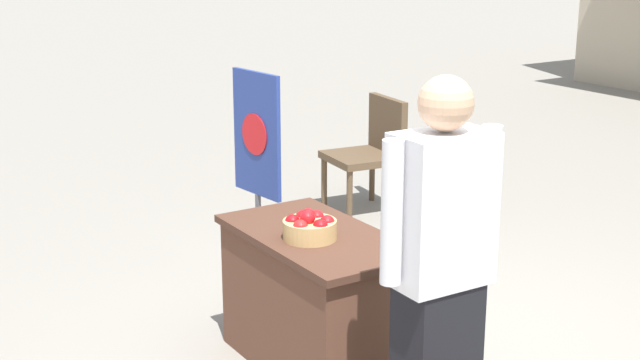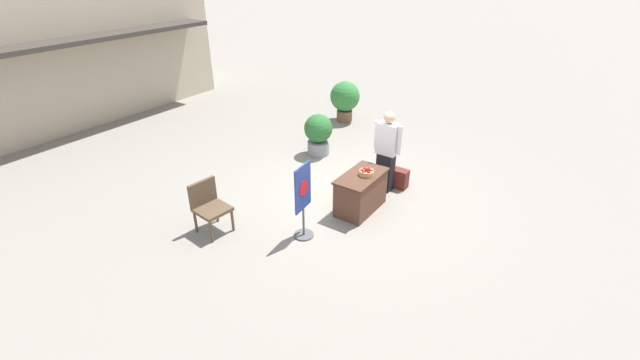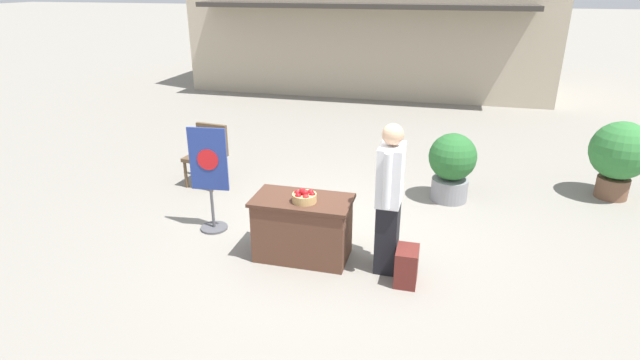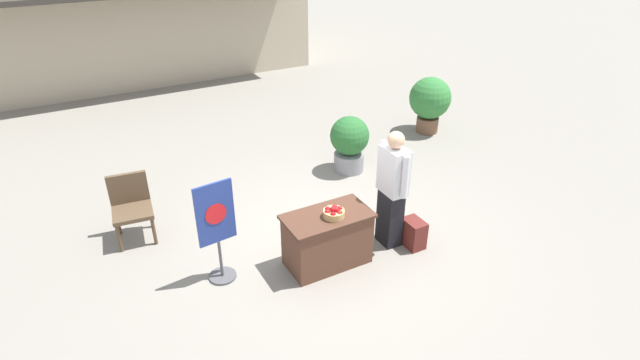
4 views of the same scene
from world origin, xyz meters
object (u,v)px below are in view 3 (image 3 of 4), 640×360
at_px(backpack, 407,266).
at_px(apple_basket, 304,197).
at_px(person_visitor, 389,198).
at_px(patio_chair, 208,151).
at_px(display_table, 303,228).
at_px(potted_plant_far_right, 620,154).
at_px(potted_plant_near_left, 452,164).
at_px(poster_board, 210,177).

bearing_deg(backpack, apple_basket, 171.44).
bearing_deg(person_visitor, backpack, 137.54).
distance_m(apple_basket, patio_chair, 2.99).
height_order(display_table, person_visitor, person_visitor).
distance_m(patio_chair, potted_plant_far_right, 6.35).
distance_m(apple_basket, backpack, 1.38).
height_order(potted_plant_near_left, potted_plant_far_right, potted_plant_far_right).
bearing_deg(display_table, patio_chair, 138.47).
distance_m(poster_board, potted_plant_far_right, 6.03).
distance_m(person_visitor, potted_plant_near_left, 2.32).
relative_size(poster_board, patio_chair, 1.47).
xyz_separation_m(backpack, potted_plant_far_right, (2.85, 3.16, 0.49)).
bearing_deg(patio_chair, backpack, 64.29).
bearing_deg(patio_chair, potted_plant_far_right, 105.56).
xyz_separation_m(display_table, poster_board, (-1.37, 0.39, 0.36)).
distance_m(person_visitor, backpack, 0.77).
xyz_separation_m(display_table, potted_plant_far_right, (4.11, 2.89, 0.32)).
height_order(patio_chair, potted_plant_near_left, potted_plant_near_left).
height_order(apple_basket, person_visitor, person_visitor).
xyz_separation_m(person_visitor, potted_plant_near_left, (0.68, 2.19, -0.32)).
relative_size(display_table, patio_chair, 1.21).
distance_m(backpack, poster_board, 2.76).
relative_size(apple_basket, backpack, 0.67).
height_order(display_table, patio_chair, patio_chair).
bearing_deg(apple_basket, display_table, 122.47).
bearing_deg(potted_plant_near_left, poster_board, -149.64).
height_order(apple_basket, poster_board, poster_board).
height_order(person_visitor, patio_chair, person_visitor).
relative_size(backpack, patio_chair, 0.44).
xyz_separation_m(apple_basket, potted_plant_far_right, (4.06, 2.97, -0.13)).
bearing_deg(person_visitor, display_table, -0.00).
bearing_deg(apple_basket, person_visitor, 3.53).
bearing_deg(person_visitor, potted_plant_far_right, -135.77).
xyz_separation_m(potted_plant_near_left, potted_plant_far_right, (2.43, 0.72, 0.13)).
height_order(display_table, poster_board, poster_board).
relative_size(apple_basket, potted_plant_near_left, 0.27).
bearing_deg(display_table, apple_basket, -57.53).
height_order(person_visitor, potted_plant_far_right, person_visitor).
xyz_separation_m(apple_basket, potted_plant_near_left, (1.64, 2.25, -0.26)).
xyz_separation_m(backpack, patio_chair, (-3.43, 2.18, 0.34)).
relative_size(apple_basket, potted_plant_far_right, 0.23).
bearing_deg(potted_plant_near_left, apple_basket, -126.01).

